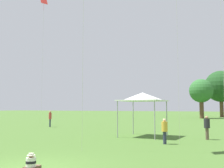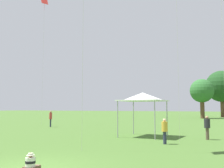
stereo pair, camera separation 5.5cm
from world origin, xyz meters
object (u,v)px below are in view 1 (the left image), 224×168
(kite_4, at_px, (44,7))
(distant_tree_2, at_px, (221,86))
(seated_toddler, at_px, (31,163))
(person_standing_3, at_px, (165,129))
(distant_tree_1, at_px, (201,91))
(person_standing_2, at_px, (207,126))
(person_standing_1, at_px, (50,117))
(canopy_tent, at_px, (143,97))

(kite_4, bearing_deg, distant_tree_2, 44.62)
(seated_toddler, height_order, person_standing_3, person_standing_3)
(distant_tree_1, xyz_separation_m, distant_tree_2, (3.37, 9.06, 1.53))
(person_standing_3, bearing_deg, person_standing_2, -101.18)
(person_standing_1, distance_m, person_standing_2, 18.01)
(seated_toddler, xyz_separation_m, person_standing_1, (-12.48, 16.72, 0.89))
(person_standing_2, bearing_deg, distant_tree_2, 139.18)
(person_standing_3, bearing_deg, canopy_tent, -32.50)
(person_standing_2, height_order, canopy_tent, canopy_tent)
(person_standing_2, relative_size, canopy_tent, 0.48)
(seated_toddler, distance_m, canopy_tent, 12.04)
(canopy_tent, relative_size, distant_tree_1, 0.42)
(person_standing_2, distance_m, person_standing_3, 4.03)
(kite_4, height_order, distant_tree_1, kite_4)
(seated_toddler, distance_m, person_standing_2, 12.85)
(person_standing_2, bearing_deg, person_standing_3, -73.74)
(seated_toddler, relative_size, person_standing_1, 0.34)
(distant_tree_2, bearing_deg, distant_tree_1, -110.42)
(person_standing_1, bearing_deg, person_standing_3, -130.90)
(person_standing_2, distance_m, distant_tree_1, 37.43)
(person_standing_1, height_order, person_standing_2, person_standing_1)
(person_standing_3, xyz_separation_m, distant_tree_2, (1.06, 49.37, 6.17))
(seated_toddler, height_order, person_standing_1, person_standing_1)
(canopy_tent, bearing_deg, person_standing_3, -52.92)
(person_standing_2, height_order, person_standing_3, person_standing_2)
(person_standing_2, xyz_separation_m, kite_4, (-20.78, 7.37, 14.56))
(distant_tree_2, bearing_deg, seated_toddler, -93.77)
(seated_toddler, relative_size, person_standing_3, 0.41)
(seated_toddler, bearing_deg, kite_4, 118.02)
(kite_4, xyz_separation_m, distant_tree_2, (19.73, 38.57, -8.45))
(canopy_tent, bearing_deg, kite_4, 155.07)
(person_standing_1, bearing_deg, person_standing_2, -118.00)
(seated_toddler, bearing_deg, person_standing_1, 115.15)
(person_standing_3, xyz_separation_m, distant_tree_1, (-2.32, 40.31, 4.64))
(kite_4, xyz_separation_m, distant_tree_1, (16.36, 29.51, -9.97))
(seated_toddler, xyz_separation_m, person_standing_3, (2.75, 8.44, 0.68))
(person_standing_3, height_order, distant_tree_2, distant_tree_2)
(canopy_tent, bearing_deg, person_standing_1, 158.57)
(canopy_tent, relative_size, distant_tree_2, 0.31)
(distant_tree_2, bearing_deg, kite_4, -117.09)
(person_standing_2, relative_size, distant_tree_2, 0.15)
(distant_tree_2, bearing_deg, person_standing_3, -91.23)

